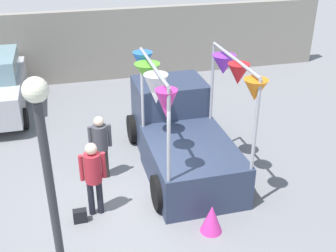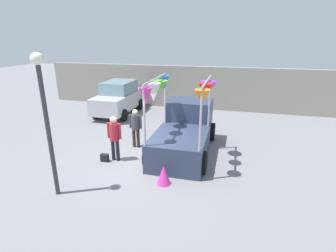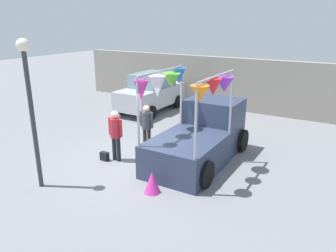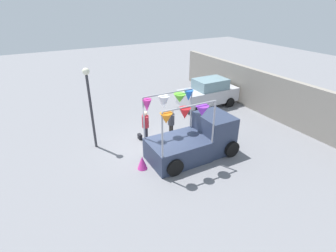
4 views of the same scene
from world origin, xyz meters
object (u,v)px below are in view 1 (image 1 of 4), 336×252
(vendor_truck, at_px, (179,130))
(folded_kite_bundle_magenta, at_px, (212,219))
(person_customer, at_px, (93,172))
(person_vendor, at_px, (100,142))
(handbag, at_px, (80,216))
(street_lamp, at_px, (49,177))

(vendor_truck, relative_size, folded_kite_bundle_magenta, 6.78)
(vendor_truck, height_order, person_customer, vendor_truck)
(person_vendor, height_order, folded_kite_bundle_magenta, person_vendor)
(handbag, bearing_deg, folded_kite_bundle_magenta, -20.78)
(handbag, xyz_separation_m, folded_kite_bundle_magenta, (2.49, -0.94, 0.16))
(person_vendor, relative_size, street_lamp, 0.40)
(person_customer, xyz_separation_m, person_vendor, (0.29, 1.32, -0.05))
(vendor_truck, height_order, person_vendor, vendor_truck)
(vendor_truck, height_order, folded_kite_bundle_magenta, vendor_truck)
(person_customer, distance_m, folded_kite_bundle_magenta, 2.52)
(person_customer, xyz_separation_m, handbag, (-0.35, -0.20, -0.87))
(vendor_truck, height_order, street_lamp, street_lamp)
(person_vendor, distance_m, handbag, 1.84)
(vendor_truck, distance_m, handbag, 3.23)
(person_vendor, xyz_separation_m, folded_kite_bundle_magenta, (1.85, -2.46, -0.66))
(person_customer, relative_size, folded_kite_bundle_magenta, 2.78)
(vendor_truck, distance_m, person_vendor, 1.98)
(person_customer, distance_m, handbag, 0.96)
(vendor_truck, bearing_deg, person_vendor, -172.84)
(handbag, distance_m, folded_kite_bundle_magenta, 2.66)
(person_vendor, bearing_deg, handbag, -112.88)
(handbag, height_order, street_lamp, street_lamp)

